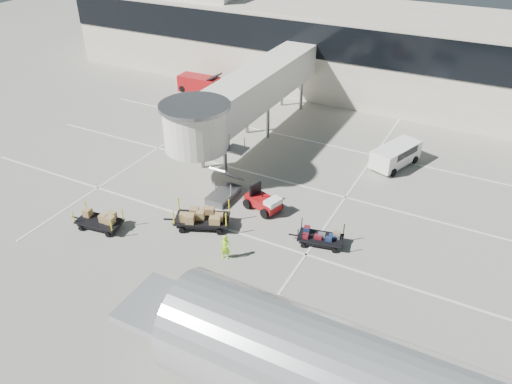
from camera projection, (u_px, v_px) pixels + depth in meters
ground at (201, 244)px, 29.94m from camera, size 140.00×140.00×0.00m
lane_markings at (262, 173)px, 37.20m from camera, size 40.00×30.00×0.02m
terminal at (358, 49)px, 50.38m from camera, size 64.00×12.11×15.20m
jet_bridge at (241, 98)px, 38.44m from camera, size 5.70×20.40×6.03m
baggage_tug at (264, 202)px, 32.77m from camera, size 2.70×2.17×1.61m
suitcase_cart at (321, 238)px, 29.69m from camera, size 3.34×1.86×1.28m
box_cart_near at (203, 219)px, 31.05m from camera, size 4.14×2.87×1.62m
box_cart_far at (100, 222)px, 31.04m from camera, size 3.53×1.78×1.36m
ground_worker at (225, 247)px, 28.38m from camera, size 0.64×0.50×1.56m
minivan at (397, 153)px, 37.73m from camera, size 3.11×4.67×1.64m
belt_loader at (199, 84)px, 51.09m from camera, size 4.52×1.92×2.16m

